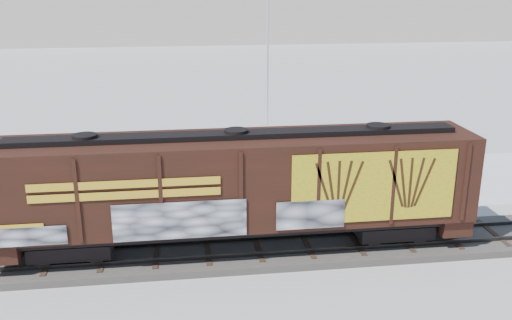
{
  "coord_description": "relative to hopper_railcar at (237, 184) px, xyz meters",
  "views": [
    {
      "loc": [
        -4.84,
        -20.4,
        10.47
      ],
      "look_at": [
        -1.66,
        3.0,
        2.97
      ],
      "focal_mm": 40.0,
      "sensor_mm": 36.0,
      "label": 1
    }
  ],
  "objects": [
    {
      "name": "ground",
      "position": [
        2.81,
        0.01,
        -3.0
      ],
      "size": [
        500.0,
        500.0,
        0.0
      ],
      "primitive_type": "plane",
      "color": "white",
      "rests_on": "ground"
    },
    {
      "name": "rail_track",
      "position": [
        2.81,
        0.01,
        -2.85
      ],
      "size": [
        50.0,
        3.4,
        0.43
      ],
      "color": "#59544C",
      "rests_on": "ground"
    },
    {
      "name": "parking_strip",
      "position": [
        2.81,
        7.51,
        -2.98
      ],
      "size": [
        40.0,
        8.0,
        0.03
      ],
      "primitive_type": "cube",
      "color": "white",
      "rests_on": "ground"
    },
    {
      "name": "hopper_railcar",
      "position": [
        0.0,
        0.0,
        0.0
      ],
      "size": [
        18.26,
        3.06,
        4.61
      ],
      "color": "black",
      "rests_on": "rail_track"
    },
    {
      "name": "flagpole",
      "position": [
        3.66,
        15.25,
        0.97
      ],
      "size": [
        2.3,
        0.9,
        10.85
      ],
      "color": "silver",
      "rests_on": "ground"
    },
    {
      "name": "car_silver",
      "position": [
        -6.74,
        6.15,
        -2.21
      ],
      "size": [
        4.82,
        3.31,
        1.52
      ],
      "primitive_type": "imported",
      "rotation": [
        0.0,
        0.0,
        1.94
      ],
      "color": "#AFB1B7",
      "rests_on": "parking_strip"
    },
    {
      "name": "car_white",
      "position": [
        1.65,
        5.51,
        -2.23
      ],
      "size": [
        4.75,
        3.0,
        1.48
      ],
      "primitive_type": "imported",
      "rotation": [
        0.0,
        0.0,
        1.92
      ],
      "color": "silver",
      "rests_on": "parking_strip"
    },
    {
      "name": "car_dark",
      "position": [
        12.01,
        7.83,
        -2.29
      ],
      "size": [
        5.01,
        3.27,
        1.35
      ],
      "primitive_type": "imported",
      "rotation": [
        0.0,
        0.0,
        1.89
      ],
      "color": "black",
      "rests_on": "parking_strip"
    }
  ]
}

